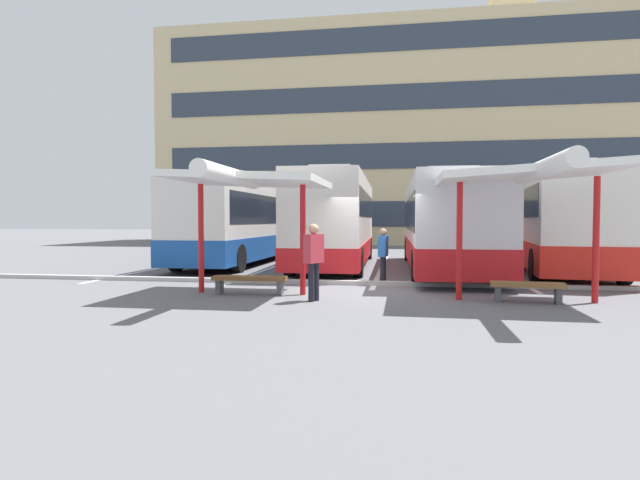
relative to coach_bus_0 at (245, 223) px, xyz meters
The scene contains 18 objects.
ground_plane 10.03m from the coach_bus_0, 52.67° to the right, with size 160.00×160.00×0.00m, color slate.
terminal_building 23.12m from the coach_bus_0, 74.21° to the left, with size 36.14×11.50×19.32m.
coach_bus_0 is the anchor object (origin of this frame).
coach_bus_1 4.35m from the coach_bus_0, 16.35° to the right, with size 2.74×11.06×3.78m.
coach_bus_2 8.62m from the coach_bus_0, 15.57° to the right, with size 2.87×11.97×3.54m.
coach_bus_3 12.36m from the coach_bus_0, ahead, with size 3.70×11.20×3.77m.
lane_stripe_0 3.13m from the coach_bus_0, 156.21° to the right, with size 0.16×14.00×0.01m, color white.
lane_stripe_1 2.70m from the coach_bus_0, 30.34° to the right, with size 0.16×14.00×0.01m, color white.
lane_stripe_2 6.32m from the coach_bus_0, ahead, with size 0.16×14.00×0.01m, color white.
lane_stripe_3 10.39m from the coach_bus_0, ahead, with size 0.16×14.00×0.01m, color white.
lane_stripe_4 14.52m from the coach_bus_0, ahead, with size 0.16×14.00×0.01m, color white.
waiting_shelter_0 9.94m from the coach_bus_0, 71.99° to the right, with size 3.63×4.98×2.98m.
bench_0 9.84m from the coach_bus_0, 71.72° to the right, with size 1.85×0.51×0.45m.
waiting_shelter_1 13.57m from the coach_bus_0, 45.17° to the right, with size 3.93×4.88×3.09m.
bench_1 13.53m from the coach_bus_0, 44.87° to the right, with size 1.59×0.57×0.45m.
platform_kerb 9.37m from the coach_bus_0, 49.48° to the right, with size 44.00×0.24×0.12m, color #ADADA8.
waiting_passenger_0 11.16m from the coach_bus_0, 64.45° to the right, with size 0.43×0.55×1.75m.
waiting_passenger_1 9.17m from the coach_bus_0, 46.94° to the right, with size 0.29×0.49×1.60m.
Camera 1 is at (0.80, -13.57, 1.84)m, focal length 28.80 mm.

